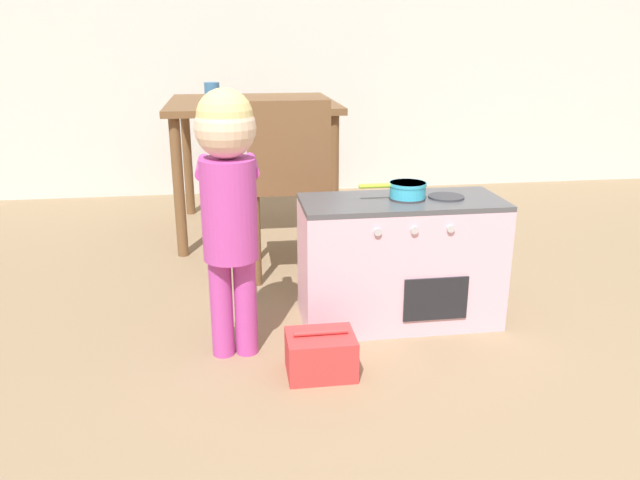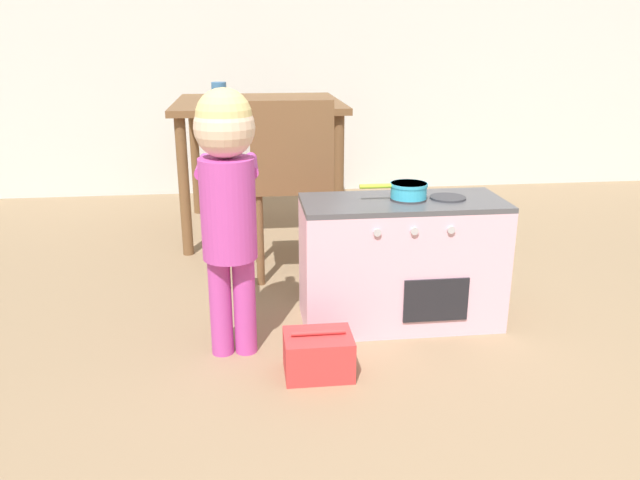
{
  "view_description": "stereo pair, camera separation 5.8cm",
  "coord_description": "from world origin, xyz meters",
  "px_view_note": "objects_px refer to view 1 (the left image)",
  "views": [
    {
      "loc": [
        -0.6,
        -1.19,
        1.1
      ],
      "look_at": [
        -0.28,
        0.99,
        0.38
      ],
      "focal_mm": 35.0,
      "sensor_mm": 36.0,
      "label": 1
    },
    {
      "loc": [
        -0.54,
        -1.2,
        1.1
      ],
      "look_at": [
        -0.28,
        0.99,
        0.38
      ],
      "focal_mm": 35.0,
      "sensor_mm": 36.0,
      "label": 2
    }
  ],
  "objects_px": {
    "play_kitchen": "(400,261)",
    "dining_table": "(252,119)",
    "toy_pot": "(407,189)",
    "toy_basket": "(321,354)",
    "dining_chair_near": "(287,182)",
    "child_figure": "(228,185)",
    "cup_on_table": "(212,91)"
  },
  "relations": [
    {
      "from": "play_kitchen",
      "to": "child_figure",
      "type": "bearing_deg",
      "value": -164.33
    },
    {
      "from": "play_kitchen",
      "to": "child_figure",
      "type": "distance_m",
      "value": 0.78
    },
    {
      "from": "toy_pot",
      "to": "toy_basket",
      "type": "relative_size",
      "value": 1.13
    },
    {
      "from": "child_figure",
      "to": "toy_basket",
      "type": "distance_m",
      "value": 0.65
    },
    {
      "from": "toy_pot",
      "to": "dining_chair_near",
      "type": "xyz_separation_m",
      "value": [
        -0.41,
        0.55,
        -0.08
      ]
    },
    {
      "from": "play_kitchen",
      "to": "toy_pot",
      "type": "xyz_separation_m",
      "value": [
        0.02,
        0.0,
        0.29
      ]
    },
    {
      "from": "child_figure",
      "to": "cup_on_table",
      "type": "height_order",
      "value": "child_figure"
    },
    {
      "from": "dining_table",
      "to": "cup_on_table",
      "type": "relative_size",
      "value": 9.8
    },
    {
      "from": "toy_basket",
      "to": "cup_on_table",
      "type": "distance_m",
      "value": 1.98
    },
    {
      "from": "toy_pot",
      "to": "child_figure",
      "type": "bearing_deg",
      "value": -164.63
    },
    {
      "from": "play_kitchen",
      "to": "cup_on_table",
      "type": "relative_size",
      "value": 8.08
    },
    {
      "from": "play_kitchen",
      "to": "dining_table",
      "type": "xyz_separation_m",
      "value": [
        -0.51,
        1.33,
        0.4
      ]
    },
    {
      "from": "toy_basket",
      "to": "dining_table",
      "type": "relative_size",
      "value": 0.24
    },
    {
      "from": "toy_basket",
      "to": "dining_table",
      "type": "xyz_separation_m",
      "value": [
        -0.14,
        1.71,
        0.58
      ]
    },
    {
      "from": "play_kitchen",
      "to": "cup_on_table",
      "type": "distance_m",
      "value": 1.69
    },
    {
      "from": "toy_basket",
      "to": "play_kitchen",
      "type": "bearing_deg",
      "value": 45.43
    },
    {
      "from": "toy_pot",
      "to": "child_figure",
      "type": "height_order",
      "value": "child_figure"
    },
    {
      "from": "play_kitchen",
      "to": "dining_chair_near",
      "type": "relative_size",
      "value": 0.92
    },
    {
      "from": "play_kitchen",
      "to": "child_figure",
      "type": "relative_size",
      "value": 0.82
    },
    {
      "from": "toy_pot",
      "to": "dining_table",
      "type": "distance_m",
      "value": 1.44
    },
    {
      "from": "dining_table",
      "to": "cup_on_table",
      "type": "distance_m",
      "value": 0.28
    },
    {
      "from": "toy_pot",
      "to": "child_figure",
      "type": "distance_m",
      "value": 0.7
    },
    {
      "from": "play_kitchen",
      "to": "dining_chair_near",
      "type": "xyz_separation_m",
      "value": [
        -0.39,
        0.55,
        0.21
      ]
    },
    {
      "from": "toy_pot",
      "to": "toy_basket",
      "type": "xyz_separation_m",
      "value": [
        -0.39,
        -0.38,
        -0.47
      ]
    },
    {
      "from": "dining_table",
      "to": "toy_basket",
      "type": "bearing_deg",
      "value": -85.34
    },
    {
      "from": "child_figure",
      "to": "dining_chair_near",
      "type": "distance_m",
      "value": 0.8
    },
    {
      "from": "cup_on_table",
      "to": "dining_table",
      "type": "bearing_deg",
      "value": -22.51
    },
    {
      "from": "dining_chair_near",
      "to": "dining_table",
      "type": "bearing_deg",
      "value": 98.8
    },
    {
      "from": "child_figure",
      "to": "cup_on_table",
      "type": "bearing_deg",
      "value": 92.54
    },
    {
      "from": "toy_pot",
      "to": "cup_on_table",
      "type": "relative_size",
      "value": 2.71
    },
    {
      "from": "dining_chair_near",
      "to": "cup_on_table",
      "type": "distance_m",
      "value": 1.0
    },
    {
      "from": "play_kitchen",
      "to": "dining_table",
      "type": "height_order",
      "value": "dining_table"
    }
  ]
}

